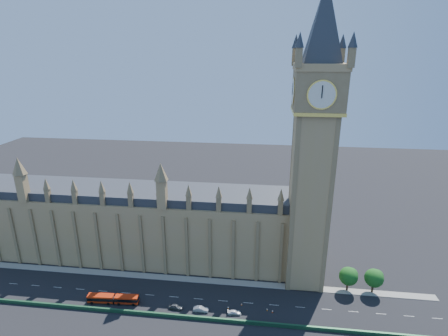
# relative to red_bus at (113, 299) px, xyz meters

# --- Properties ---
(ground) EXTENTS (400.00, 400.00, 0.00)m
(ground) POSITION_rel_red_bus_xyz_m (22.16, 4.96, -1.43)
(ground) COLOR black
(ground) RESTS_ON ground
(palace_westminster) EXTENTS (120.00, 20.00, 28.00)m
(palace_westminster) POSITION_rel_red_bus_xyz_m (-2.84, 26.96, 12.43)
(palace_westminster) COLOR #A78751
(palace_westminster) RESTS_ON ground
(elizabeth_tower) EXTENTS (20.59, 20.59, 105.00)m
(elizabeth_tower) POSITION_rel_red_bus_xyz_m (60.16, 18.95, 53.13)
(elizabeth_tower) COLOR #A78751
(elizabeth_tower) RESTS_ON ground
(bridge_parapet) EXTENTS (160.00, 0.60, 1.20)m
(bridge_parapet) POSITION_rel_red_bus_xyz_m (22.16, -4.04, -0.83)
(bridge_parapet) COLOR #1E4C2D
(bridge_parapet) RESTS_ON ground
(kerb_north) EXTENTS (160.00, 3.00, 0.16)m
(kerb_north) POSITION_rel_red_bus_xyz_m (22.16, 14.46, -1.35)
(kerb_north) COLOR gray
(kerb_north) RESTS_ON ground
(tree_east_near) EXTENTS (6.00, 6.00, 8.50)m
(tree_east_near) POSITION_rel_red_bus_xyz_m (74.38, 15.04, 4.21)
(tree_east_near) COLOR #382619
(tree_east_near) RESTS_ON ground
(tree_east_far) EXTENTS (6.00, 6.00, 8.50)m
(tree_east_far) POSITION_rel_red_bus_xyz_m (82.38, 15.04, 4.21)
(tree_east_far) COLOR #382619
(tree_east_far) RESTS_ON ground
(red_bus) EXTENTS (16.10, 3.43, 2.72)m
(red_bus) POSITION_rel_red_bus_xyz_m (0.00, 0.00, 0.00)
(red_bus) COLOR red
(red_bus) RESTS_ON ground
(car_grey) EXTENTS (4.44, 2.19, 1.46)m
(car_grey) POSITION_rel_red_bus_xyz_m (20.16, -0.34, -0.70)
(car_grey) COLOR #414549
(car_grey) RESTS_ON ground
(car_silver) EXTENTS (4.59, 1.62, 1.51)m
(car_silver) POSITION_rel_red_bus_xyz_m (28.00, -0.46, -0.68)
(car_silver) COLOR #95979C
(car_silver) RESTS_ON ground
(car_white) EXTENTS (4.37, 2.18, 1.22)m
(car_white) POSITION_rel_red_bus_xyz_m (38.24, -0.46, -0.82)
(car_white) COLOR silver
(car_white) RESTS_ON ground
(cone_a) EXTENTS (0.55, 0.55, 0.69)m
(cone_a) POSITION_rel_red_bus_xyz_m (48.04, 2.32, -1.09)
(cone_a) COLOR black
(cone_a) RESTS_ON ground
(cone_b) EXTENTS (0.44, 0.44, 0.69)m
(cone_b) POSITION_rel_red_bus_xyz_m (40.12, 3.62, -1.09)
(cone_b) COLOR black
(cone_b) RESTS_ON ground
(cone_c) EXTENTS (0.59, 0.59, 0.79)m
(cone_c) POSITION_rel_red_bus_xyz_m (36.16, 1.58, -1.04)
(cone_c) COLOR black
(cone_c) RESTS_ON ground
(cone_d) EXTENTS (0.61, 0.61, 0.79)m
(cone_d) POSITION_rel_red_bus_xyz_m (49.64, 1.59, -1.04)
(cone_d) COLOR black
(cone_d) RESTS_ON ground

